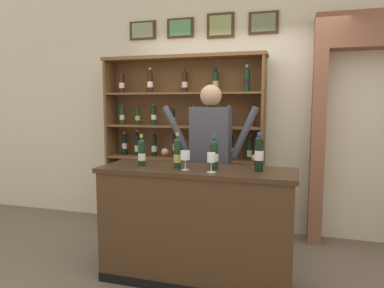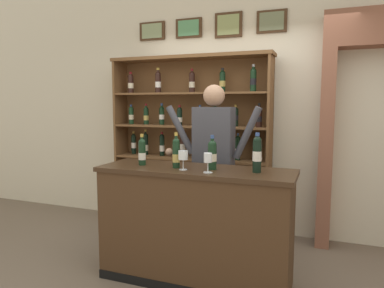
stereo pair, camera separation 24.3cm
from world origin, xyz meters
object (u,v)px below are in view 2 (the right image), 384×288
at_px(tasting_bottle_grappa, 142,152).
at_px(tasting_bottle_chianti, 212,154).
at_px(tasting_bottle_brunello, 257,153).
at_px(tasting_bottle_vin_santo, 176,153).
at_px(shopkeeper, 214,151).
at_px(wine_glass_right, 183,156).
at_px(wine_shelf, 191,140).
at_px(tasting_counter, 195,225).
at_px(wine_glass_left, 208,159).

height_order(tasting_bottle_grappa, tasting_bottle_chianti, tasting_bottle_chianti).
height_order(tasting_bottle_grappa, tasting_bottle_brunello, tasting_bottle_brunello).
distance_m(tasting_bottle_vin_santo, tasting_bottle_brunello, 0.70).
xyz_separation_m(shopkeeper, tasting_bottle_vin_santo, (-0.15, -0.62, 0.06)).
distance_m(tasting_bottle_chianti, tasting_bottle_brunello, 0.38).
xyz_separation_m(tasting_bottle_chianti, wine_glass_right, (-0.22, -0.11, -0.01)).
height_order(wine_shelf, shopkeeper, wine_shelf).
bearing_deg(tasting_counter, tasting_bottle_vin_santo, -166.15).
xyz_separation_m(tasting_bottle_vin_santo, tasting_bottle_brunello, (0.70, 0.05, 0.02)).
distance_m(tasting_bottle_grappa, tasting_bottle_vin_santo, 0.35).
relative_size(tasting_counter, wine_glass_left, 10.46).
bearing_deg(tasting_bottle_chianti, tasting_counter, 179.35).
xyz_separation_m(tasting_bottle_chianti, wine_glass_left, (0.01, -0.15, -0.02)).
bearing_deg(tasting_bottle_grappa, tasting_counter, 2.24).
height_order(tasting_bottle_brunello, wine_glass_right, tasting_bottle_brunello).
bearing_deg(wine_glass_left, wine_shelf, 116.34).
height_order(wine_shelf, tasting_bottle_chianti, wine_shelf).
bearing_deg(wine_glass_right, wine_glass_left, -10.97).
xyz_separation_m(shopkeeper, tasting_bottle_grappa, (-0.50, -0.60, 0.05)).
height_order(tasting_bottle_grappa, tasting_bottle_vin_santo, tasting_bottle_vin_santo).
distance_m(shopkeeper, tasting_bottle_grappa, 0.78).
bearing_deg(tasting_bottle_brunello, tasting_bottle_grappa, -178.46).
bearing_deg(tasting_bottle_vin_santo, tasting_bottle_brunello, 3.92).
distance_m(tasting_bottle_chianti, wine_glass_left, 0.15).
distance_m(tasting_counter, tasting_bottle_vin_santo, 0.67).
bearing_deg(tasting_bottle_brunello, tasting_bottle_vin_santo, -176.08).
distance_m(tasting_counter, wine_glass_right, 0.65).
distance_m(tasting_counter, wine_glass_left, 0.67).
bearing_deg(tasting_bottle_grappa, tasting_bottle_vin_santo, -3.25).
bearing_deg(tasting_bottle_chianti, shopkeeper, 106.31).
relative_size(wine_glass_right, wine_glass_left, 1.01).
distance_m(tasting_counter, tasting_bottle_grappa, 0.82).
bearing_deg(tasting_bottle_vin_santo, tasting_bottle_grappa, 176.75).
xyz_separation_m(wine_shelf, tasting_bottle_brunello, (1.06, -1.23, 0.05)).
relative_size(tasting_counter, tasting_bottle_grappa, 6.02).
relative_size(tasting_counter, shopkeeper, 0.97).
distance_m(tasting_bottle_vin_santo, wine_glass_left, 0.35).
bearing_deg(tasting_bottle_vin_santo, shopkeeper, 76.47).
relative_size(tasting_counter, tasting_bottle_chianti, 5.83).
relative_size(tasting_bottle_chianti, wine_glass_left, 1.79).
xyz_separation_m(tasting_bottle_vin_santo, wine_glass_left, (0.33, -0.11, -0.02)).
bearing_deg(tasting_counter, tasting_bottle_brunello, 0.88).
bearing_deg(wine_glass_left, wine_glass_right, 169.03).
relative_size(tasting_bottle_grappa, wine_glass_right, 1.72).
bearing_deg(tasting_bottle_brunello, wine_glass_right, -169.18).
distance_m(wine_shelf, wine_glass_right, 1.42).
distance_m(wine_shelf, tasting_bottle_brunello, 1.63).
xyz_separation_m(shopkeeper, tasting_bottle_chianti, (0.17, -0.58, 0.06)).
xyz_separation_m(tasting_bottle_grappa, wine_glass_right, (0.44, -0.09, -0.00)).
relative_size(shopkeeper, tasting_bottle_vin_santo, 5.72).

